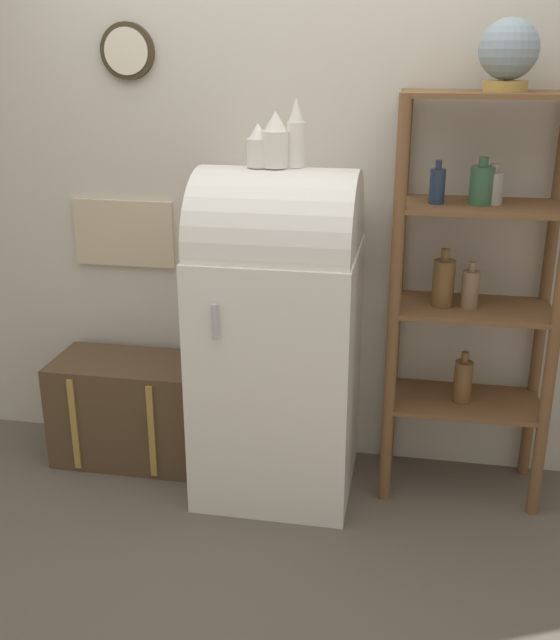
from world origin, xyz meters
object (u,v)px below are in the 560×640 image
object	(u,v)px
refrigerator	(278,329)
vase_right	(296,135)
vase_center	(275,141)
suitcase_trunk	(128,409)
vase_left	(258,147)
globe	(509,52)

from	to	relation	value
refrigerator	vase_right	bearing A→B (deg)	11.50
refrigerator	vase_center	xyz separation A→B (m)	(-0.01, -0.01, 0.79)
refrigerator	suitcase_trunk	distance (m)	0.91
vase_left	globe	bearing A→B (deg)	6.77
refrigerator	vase_left	bearing A→B (deg)	-172.98
vase_center	vase_right	xyz separation A→B (m)	(0.08, 0.02, 0.02)
vase_left	vase_center	size ratio (longest dim) A/B	0.79
vase_left	suitcase_trunk	bearing A→B (deg)	171.40
suitcase_trunk	vase_left	world-z (taller)	vase_left
vase_left	vase_right	size ratio (longest dim) A/B	0.63
globe	vase_left	world-z (taller)	globe
vase_center	vase_right	bearing A→B (deg)	14.19
vase_right	globe	bearing A→B (deg)	6.32
suitcase_trunk	vase_right	distance (m)	1.55
suitcase_trunk	globe	world-z (taller)	globe
vase_center	suitcase_trunk	bearing A→B (deg)	172.49
suitcase_trunk	vase_center	distance (m)	1.49
vase_right	vase_left	bearing A→B (deg)	-170.86
vase_center	refrigerator	bearing A→B (deg)	32.09
suitcase_trunk	globe	xyz separation A→B (m)	(1.61, 0.01, 1.62)
suitcase_trunk	globe	bearing A→B (deg)	0.32
suitcase_trunk	vase_center	bearing A→B (deg)	-7.51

